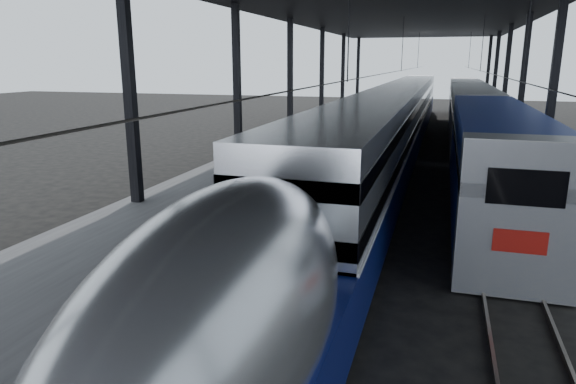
% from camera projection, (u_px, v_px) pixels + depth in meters
% --- Properties ---
extents(ground, '(160.00, 160.00, 0.00)m').
position_uv_depth(ground, '(229.00, 305.00, 13.17)').
color(ground, black).
rests_on(ground, ground).
extents(platform, '(6.00, 80.00, 1.00)m').
position_uv_depth(platform, '(302.00, 152.00, 32.58)').
color(platform, '#4C4C4F').
rests_on(platform, ground).
extents(yellow_strip, '(0.30, 80.00, 0.01)m').
position_uv_depth(yellow_strip, '(346.00, 146.00, 31.68)').
color(yellow_strip, gold).
rests_on(yellow_strip, platform).
extents(rails, '(6.52, 80.00, 0.16)m').
position_uv_depth(rails, '(432.00, 166.00, 30.45)').
color(rails, slate).
rests_on(rails, ground).
extents(canopy, '(18.00, 75.00, 9.47)m').
position_uv_depth(canopy, '(396.00, 6.00, 28.95)').
color(canopy, black).
rests_on(canopy, ground).
extents(tgv_train, '(3.12, 65.20, 4.47)m').
position_uv_depth(tgv_train, '(396.00, 125.00, 33.28)').
color(tgv_train, '#B8BABF').
rests_on(tgv_train, ground).
extents(second_train, '(3.07, 56.05, 4.22)m').
position_uv_depth(second_train, '(472.00, 116.00, 38.12)').
color(second_train, navy).
rests_on(second_train, ground).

